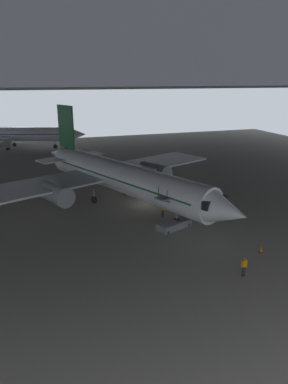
{
  "coord_description": "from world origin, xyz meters",
  "views": [
    {
      "loc": [
        -13.0,
        -39.59,
        14.94
      ],
      "look_at": [
        -0.55,
        -2.66,
        2.54
      ],
      "focal_mm": 33.53,
      "sensor_mm": 36.0,
      "label": 1
    }
  ],
  "objects_px": {
    "traffic_cone_orange": "(261,249)",
    "airplane_distant": "(17,134)",
    "baggage_tug": "(55,193)",
    "crew_worker_near_nose": "(244,265)",
    "airplane_main": "(119,177)",
    "crew_worker_by_stairs": "(163,209)",
    "boarding_stairs": "(174,221)"
  },
  "relations": [
    {
      "from": "crew_worker_near_nose",
      "to": "baggage_tug",
      "type": "height_order",
      "value": "crew_worker_near_nose"
    },
    {
      "from": "traffic_cone_orange",
      "to": "airplane_main",
      "type": "bearing_deg",
      "value": 116.87
    },
    {
      "from": "boarding_stairs",
      "to": "airplane_distant",
      "type": "height_order",
      "value": "airplane_distant"
    },
    {
      "from": "airplane_main",
      "to": "boarding_stairs",
      "type": "relative_size",
      "value": 7.45
    },
    {
      "from": "traffic_cone_orange",
      "to": "baggage_tug",
      "type": "height_order",
      "value": "baggage_tug"
    },
    {
      "from": "crew_worker_near_nose",
      "to": "crew_worker_by_stairs",
      "type": "height_order",
      "value": "crew_worker_near_nose"
    },
    {
      "from": "airplane_main",
      "to": "baggage_tug",
      "type": "distance_m",
      "value": 9.5
    },
    {
      "from": "crew_worker_by_stairs",
      "to": "traffic_cone_orange",
      "type": "height_order",
      "value": "crew_worker_by_stairs"
    },
    {
      "from": "airplane_main",
      "to": "boarding_stairs",
      "type": "xyz_separation_m",
      "value": [
        3.29,
        -9.46,
        -2.69
      ]
    },
    {
      "from": "crew_worker_near_nose",
      "to": "traffic_cone_orange",
      "type": "height_order",
      "value": "crew_worker_near_nose"
    },
    {
      "from": "crew_worker_by_stairs",
      "to": "airplane_distant",
      "type": "xyz_separation_m",
      "value": [
        -15.31,
        48.77,
        2.2
      ]
    },
    {
      "from": "traffic_cone_orange",
      "to": "baggage_tug",
      "type": "relative_size",
      "value": 0.24
    },
    {
      "from": "airplane_main",
      "to": "crew_worker_near_nose",
      "type": "distance_m",
      "value": 20.77
    },
    {
      "from": "airplane_main",
      "to": "crew_worker_by_stairs",
      "type": "distance_m",
      "value": 7.44
    },
    {
      "from": "traffic_cone_orange",
      "to": "baggage_tug",
      "type": "xyz_separation_m",
      "value": [
        -16.01,
        22.22,
        0.23
      ]
    },
    {
      "from": "crew_worker_by_stairs",
      "to": "airplane_distant",
      "type": "bearing_deg",
      "value": 107.42
    },
    {
      "from": "airplane_main",
      "to": "crew_worker_by_stairs",
      "type": "relative_size",
      "value": 21.53
    },
    {
      "from": "traffic_cone_orange",
      "to": "airplane_distant",
      "type": "bearing_deg",
      "value": 109.0
    },
    {
      "from": "traffic_cone_orange",
      "to": "baggage_tug",
      "type": "bearing_deg",
      "value": 125.77
    },
    {
      "from": "crew_worker_by_stairs",
      "to": "airplane_distant",
      "type": "height_order",
      "value": "airplane_distant"
    },
    {
      "from": "boarding_stairs",
      "to": "baggage_tug",
      "type": "relative_size",
      "value": 1.86
    },
    {
      "from": "crew_worker_near_nose",
      "to": "baggage_tug",
      "type": "relative_size",
      "value": 0.67
    },
    {
      "from": "crew_worker_near_nose",
      "to": "crew_worker_by_stairs",
      "type": "bearing_deg",
      "value": 95.58
    },
    {
      "from": "boarding_stairs",
      "to": "crew_worker_near_nose",
      "type": "xyz_separation_m",
      "value": [
        1.45,
        -10.6,
        0.22
      ]
    },
    {
      "from": "baggage_tug",
      "to": "crew_worker_near_nose",
      "type": "bearing_deg",
      "value": -64.36
    },
    {
      "from": "airplane_distant",
      "to": "baggage_tug",
      "type": "bearing_deg",
      "value": -83.09
    },
    {
      "from": "airplane_main",
      "to": "airplane_distant",
      "type": "height_order",
      "value": "airplane_main"
    },
    {
      "from": "crew_worker_near_nose",
      "to": "airplane_distant",
      "type": "relative_size",
      "value": 0.06
    },
    {
      "from": "airplane_distant",
      "to": "airplane_main",
      "type": "bearing_deg",
      "value": -74.37
    },
    {
      "from": "crew_worker_near_nose",
      "to": "traffic_cone_orange",
      "type": "bearing_deg",
      "value": 38.39
    },
    {
      "from": "boarding_stairs",
      "to": "traffic_cone_orange",
      "type": "relative_size",
      "value": 7.71
    },
    {
      "from": "crew_worker_by_stairs",
      "to": "airplane_distant",
      "type": "relative_size",
      "value": 0.06
    }
  ]
}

